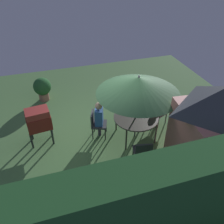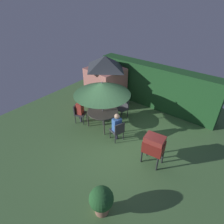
# 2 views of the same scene
# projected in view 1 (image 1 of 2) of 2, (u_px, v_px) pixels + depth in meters

# --- Properties ---
(ground_plane) EXTENTS (11.00, 11.00, 0.00)m
(ground_plane) POSITION_uv_depth(u_px,v_px,m) (104.00, 134.00, 7.70)
(ground_plane) COLOR #47703D
(hedge_backdrop) EXTENTS (6.43, 0.74, 2.19)m
(hedge_backdrop) POSITION_uv_depth(u_px,v_px,m) (153.00, 207.00, 4.34)
(hedge_backdrop) COLOR #1E4C23
(hedge_backdrop) RESTS_ON ground
(garden_shed) EXTENTS (2.01, 1.87, 2.58)m
(garden_shed) POSITION_uv_depth(u_px,v_px,m) (214.00, 131.00, 5.77)
(garden_shed) COLOR #B26B60
(garden_shed) RESTS_ON ground
(patio_table) EXTENTS (1.38, 1.38, 0.78)m
(patio_table) POSITION_uv_depth(u_px,v_px,m) (136.00, 118.00, 7.19)
(patio_table) COLOR #47423D
(patio_table) RESTS_ON ground
(patio_umbrella) EXTENTS (2.42, 2.42, 2.19)m
(patio_umbrella) POSITION_uv_depth(u_px,v_px,m) (138.00, 85.00, 6.52)
(patio_umbrella) COLOR #4C4C51
(patio_umbrella) RESTS_ON ground
(bbq_grill) EXTENTS (0.75, 0.58, 1.20)m
(bbq_grill) POSITION_uv_depth(u_px,v_px,m) (38.00, 120.00, 6.93)
(bbq_grill) COLOR maroon
(bbq_grill) RESTS_ON ground
(chair_near_shed) EXTENTS (0.61, 0.61, 0.90)m
(chair_near_shed) POSITION_uv_depth(u_px,v_px,m) (160.00, 110.00, 7.93)
(chair_near_shed) COLOR #38383D
(chair_near_shed) RESTS_ON ground
(chair_far_side) EXTENTS (0.59, 0.59, 0.90)m
(chair_far_side) POSITION_uv_depth(u_px,v_px,m) (97.00, 123.00, 7.35)
(chair_far_side) COLOR #38383D
(chair_far_side) RESTS_ON ground
(chair_toward_hedge) EXTENTS (0.55, 0.56, 0.90)m
(chair_toward_hedge) POSITION_uv_depth(u_px,v_px,m) (142.00, 152.00, 6.31)
(chair_toward_hedge) COLOR #38383D
(chair_toward_hedge) RESTS_ON ground
(potted_plant_by_shed) EXTENTS (0.69, 0.69, 0.95)m
(potted_plant_by_shed) POSITION_uv_depth(u_px,v_px,m) (42.00, 88.00, 9.12)
(potted_plant_by_shed) COLOR #936651
(potted_plant_by_shed) RESTS_ON ground
(person_in_red) EXTENTS (0.35, 0.41, 1.26)m
(person_in_red) POSITION_uv_depth(u_px,v_px,m) (160.00, 104.00, 7.74)
(person_in_red) COLOR #CC3D33
(person_in_red) RESTS_ON ground
(person_in_blue) EXTENTS (0.34, 0.40, 1.26)m
(person_in_blue) POSITION_uv_depth(u_px,v_px,m) (99.00, 116.00, 7.20)
(person_in_blue) COLOR #3866B2
(person_in_blue) RESTS_ON ground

